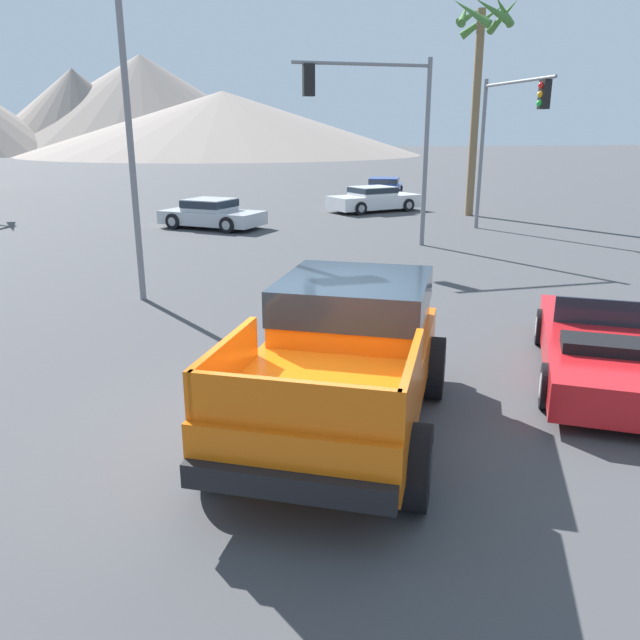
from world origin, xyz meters
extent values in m
plane|color=#424244|center=(0.00, 0.00, 0.00)|extent=(320.00, 320.00, 0.00)
cube|color=orange|center=(0.29, -0.19, 0.80)|extent=(3.94, 4.98, 0.59)
cube|color=orange|center=(0.72, 0.62, 1.45)|extent=(2.60, 2.65, 0.72)
cube|color=#1E2833|center=(0.72, 0.62, 1.58)|extent=(2.65, 2.71, 0.46)
cube|color=orange|center=(-1.18, -0.86, 1.33)|extent=(0.93, 1.65, 0.48)
cube|color=orange|center=(0.55, -1.78, 1.33)|extent=(0.93, 1.65, 0.48)
cube|color=orange|center=(-0.72, -2.09, 1.33)|extent=(1.76, 0.99, 0.48)
cube|color=black|center=(1.38, 1.87, 0.62)|extent=(1.83, 1.08, 0.24)
cube|color=black|center=(-0.81, -2.25, 0.62)|extent=(1.83, 1.08, 0.24)
cylinder|color=black|center=(0.03, 1.55, 0.44)|extent=(0.71, 0.94, 0.89)
cylinder|color=#232326|center=(0.03, 1.55, 0.44)|extent=(0.54, 0.59, 0.49)
cylinder|color=black|center=(1.88, 0.56, 0.44)|extent=(0.71, 0.94, 0.89)
cylinder|color=#232326|center=(1.88, 0.56, 0.44)|extent=(0.54, 0.59, 0.49)
cylinder|color=black|center=(-1.30, -0.94, 0.44)|extent=(0.71, 0.94, 0.89)
cylinder|color=#232326|center=(-1.30, -0.94, 0.44)|extent=(0.54, 0.59, 0.49)
cylinder|color=black|center=(0.55, -1.93, 0.44)|extent=(0.71, 0.94, 0.89)
cylinder|color=#232326|center=(0.55, -1.93, 0.44)|extent=(0.54, 0.59, 0.49)
cube|color=red|center=(4.76, 0.55, 0.44)|extent=(3.96, 4.86, 0.53)
cube|color=#1E2833|center=(5.03, 0.98, 0.91)|extent=(1.34, 0.86, 0.43)
cube|color=black|center=(4.34, -0.13, 0.78)|extent=(1.57, 1.31, 0.16)
cylinder|color=black|center=(4.77, 2.22, 0.32)|extent=(0.52, 0.66, 0.64)
cylinder|color=#9E9EA3|center=(4.77, 2.22, 0.32)|extent=(0.38, 0.42, 0.35)
cylinder|color=black|center=(3.27, -0.20, 0.32)|extent=(0.52, 0.66, 0.64)
cylinder|color=#9E9EA3|center=(3.27, -0.20, 0.32)|extent=(0.38, 0.42, 0.35)
cube|color=white|center=(8.36, 21.62, 0.47)|extent=(4.76, 2.92, 0.60)
cube|color=white|center=(8.26, 21.59, 0.98)|extent=(2.22, 2.01, 0.41)
cube|color=#1E2833|center=(8.26, 21.59, 1.03)|extent=(2.27, 2.05, 0.25)
cylinder|color=black|center=(9.46, 22.82, 0.31)|extent=(0.65, 0.38, 0.61)
cylinder|color=#9E9EA3|center=(9.46, 22.82, 0.31)|extent=(0.39, 0.32, 0.34)
cylinder|color=black|center=(9.92, 21.18, 0.31)|extent=(0.65, 0.38, 0.61)
cylinder|color=#9E9EA3|center=(9.92, 21.18, 0.31)|extent=(0.39, 0.32, 0.34)
cylinder|color=black|center=(6.81, 22.06, 0.31)|extent=(0.65, 0.38, 0.61)
cylinder|color=#9E9EA3|center=(6.81, 22.06, 0.31)|extent=(0.39, 0.32, 0.34)
cylinder|color=black|center=(7.27, 20.43, 0.31)|extent=(0.65, 0.38, 0.61)
cylinder|color=#9E9EA3|center=(7.27, 20.43, 0.31)|extent=(0.39, 0.32, 0.34)
cube|color=#334C9E|center=(10.80, 26.92, 0.48)|extent=(3.40, 4.59, 0.59)
cube|color=#334C9E|center=(10.76, 26.83, 0.99)|extent=(2.18, 2.27, 0.43)
cube|color=#1E2833|center=(10.76, 26.83, 1.04)|extent=(2.23, 2.32, 0.26)
cylinder|color=black|center=(10.56, 28.47, 0.33)|extent=(0.48, 0.70, 0.67)
cylinder|color=#9E9EA3|center=(10.56, 28.47, 0.33)|extent=(0.37, 0.43, 0.37)
cylinder|color=black|center=(12.14, 27.75, 0.33)|extent=(0.48, 0.70, 0.67)
cylinder|color=#9E9EA3|center=(12.14, 27.75, 0.33)|extent=(0.37, 0.43, 0.37)
cylinder|color=black|center=(9.47, 26.10, 0.33)|extent=(0.48, 0.70, 0.67)
cylinder|color=#9E9EA3|center=(9.47, 26.10, 0.33)|extent=(0.37, 0.43, 0.37)
cylinder|color=black|center=(11.04, 25.37, 0.33)|extent=(0.48, 0.70, 0.67)
cylinder|color=#9E9EA3|center=(11.04, 25.37, 0.33)|extent=(0.37, 0.43, 0.37)
cube|color=#B7BABF|center=(0.32, 18.02, 0.43)|extent=(4.27, 3.93, 0.51)
cube|color=#B7BABF|center=(0.25, 18.08, 0.92)|extent=(2.32, 2.30, 0.46)
cube|color=#1E2833|center=(0.25, 18.08, 0.97)|extent=(2.37, 2.35, 0.28)
cylinder|color=black|center=(1.84, 17.92, 0.31)|extent=(0.62, 0.56, 0.62)
cylinder|color=#9E9EA3|center=(1.84, 17.92, 0.31)|extent=(0.41, 0.40, 0.34)
cylinder|color=black|center=(0.75, 16.56, 0.31)|extent=(0.62, 0.56, 0.62)
cylinder|color=#9E9EA3|center=(0.75, 16.56, 0.31)|extent=(0.41, 0.40, 0.34)
cylinder|color=black|center=(-0.10, 19.48, 0.31)|extent=(0.62, 0.56, 0.62)
cylinder|color=#9E9EA3|center=(-0.10, 19.48, 0.31)|extent=(0.41, 0.40, 0.34)
cylinder|color=black|center=(-1.19, 18.11, 0.31)|extent=(0.62, 0.56, 0.62)
cylinder|color=#9E9EA3|center=(-1.19, 18.11, 0.31)|extent=(0.41, 0.40, 0.34)
cylinder|color=slate|center=(6.82, 12.33, 2.95)|extent=(0.16, 0.16, 5.90)
cylinder|color=slate|center=(4.60, 12.33, 5.65)|extent=(4.44, 0.11, 0.11)
cube|color=black|center=(2.91, 12.33, 5.15)|extent=(0.34, 0.26, 0.90)
sphere|color=red|center=(2.91, 12.48, 5.42)|extent=(0.20, 0.20, 0.20)
sphere|color=orange|center=(2.91, 12.48, 5.15)|extent=(0.20, 0.20, 0.20)
sphere|color=green|center=(2.91, 12.48, 4.88)|extent=(0.20, 0.20, 0.20)
cylinder|color=slate|center=(10.50, 15.46, 2.79)|extent=(0.16, 0.16, 5.57)
cylinder|color=slate|center=(10.50, 13.28, 5.32)|extent=(0.11, 4.37, 0.11)
cube|color=black|center=(10.50, 11.62, 4.82)|extent=(0.26, 0.34, 0.90)
sphere|color=red|center=(10.35, 11.62, 5.09)|extent=(0.20, 0.20, 0.20)
sphere|color=orange|center=(10.35, 11.62, 4.82)|extent=(0.20, 0.20, 0.20)
sphere|color=green|center=(10.35, 11.62, 4.55)|extent=(0.20, 0.20, 0.20)
cylinder|color=slate|center=(-2.21, 7.27, 3.89)|extent=(0.14, 0.14, 7.79)
cylinder|color=brown|center=(12.08, 19.15, 4.33)|extent=(0.36, 0.44, 8.67)
cone|color=#427533|center=(13.12, 19.21, 8.42)|extent=(0.55, 2.04, 1.27)
cone|color=#427533|center=(12.62, 20.04, 8.34)|extent=(1.89, 1.29, 1.51)
cone|color=#427533|center=(11.91, 19.81, 8.49)|extent=(1.49, 0.70, 1.00)
cone|color=#427533|center=(11.44, 19.54, 8.44)|extent=(1.12, 1.43, 1.16)
cone|color=#427533|center=(11.27, 18.53, 8.38)|extent=(1.37, 1.73, 1.39)
cone|color=#427533|center=(12.03, 18.25, 8.46)|extent=(1.72, 0.47, 1.10)
cone|color=#427533|center=(12.64, 18.39, 8.46)|extent=(1.64, 1.39, 1.12)
cone|color=gray|center=(-15.48, 125.30, 7.60)|extent=(36.90, 36.90, 15.20)
cone|color=gray|center=(10.30, 105.95, 5.21)|extent=(67.68, 67.68, 10.42)
cone|color=gray|center=(-3.06, 130.18, 9.24)|extent=(62.70, 62.70, 18.48)
camera|label=1|loc=(-1.75, -7.07, 3.65)|focal=35.00mm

